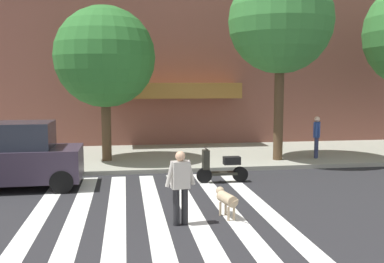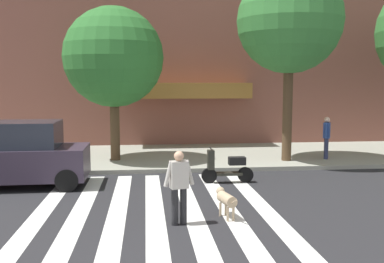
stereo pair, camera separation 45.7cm
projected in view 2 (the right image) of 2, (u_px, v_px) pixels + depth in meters
The scene contains 10 objects.
ground_plane at pixel (121, 249), 8.17m from camera, with size 160.00×160.00×0.00m, color #232326.
sidewalk_far at pixel (134, 157), 17.78m from camera, with size 80.00×6.00×0.15m, color gray.
crosswalk_stripes at pixel (158, 247), 8.24m from camera, with size 5.85×12.88×0.01m.
parked_car_behind_first at pixel (17, 156), 12.96m from camera, with size 4.23×1.91×1.96m.
parked_scooter at pixel (227, 168), 13.49m from camera, with size 1.63×0.50×1.11m.
street_tree_nearest at pixel (114, 58), 16.30m from camera, with size 3.76×3.76×5.80m.
street_tree_middle at pixel (290, 21), 16.04m from camera, with size 3.92×3.92×7.21m.
pedestrian_dog_walker at pixel (179, 183), 9.47m from camera, with size 0.71×0.32×1.64m.
dog_on_leash at pixel (226, 199), 10.00m from camera, with size 0.40×1.01×0.65m.
pedestrian_bystander at pixel (327, 135), 16.86m from camera, with size 0.42×0.66×1.64m.
Camera 2 is at (0.49, -1.22, 3.11)m, focal length 40.62 mm.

